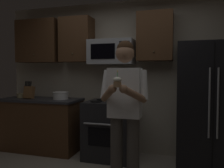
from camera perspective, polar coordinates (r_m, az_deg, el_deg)
The scene contains 11 objects.
wall_back at distance 4.09m, azimuth 3.04°, elevation 1.64°, with size 4.40×0.10×2.60m, color #B7AD99.
oven_range at distance 3.86m, azimuth -0.57°, elevation -11.02°, with size 0.76×0.70×0.93m.
microwave at distance 3.87m, azimuth -0.06°, elevation 7.79°, with size 0.74×0.41×0.40m.
refrigerator at distance 3.60m, azimuth 22.81°, elevation -5.15°, with size 0.90×0.75×1.80m.
cabinet_row_upper at distance 4.15m, azimuth -7.63°, elevation 10.64°, with size 2.78×0.36×0.76m.
counter_left at distance 4.42m, azimuth -17.03°, elevation -9.33°, with size 1.44×0.66×0.92m.
knife_block at distance 4.41m, azimuth -19.62°, elevation -1.88°, with size 0.16×0.15×0.32m.
bowl_large_white at distance 4.16m, azimuth -12.45°, elevation -2.72°, with size 0.28×0.28×0.13m.
bowl_small_colored at distance 4.63m, azimuth -21.26°, elevation -2.61°, with size 0.17×0.17×0.08m.
person at distance 2.76m, azimuth 3.11°, elevation -5.36°, with size 0.60×0.48×1.76m.
cupcake at distance 2.41m, azimuth 1.33°, elevation 0.54°, with size 0.09×0.09×0.17m.
Camera 1 is at (0.94, -2.22, 1.39)m, focal length 37.40 mm.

